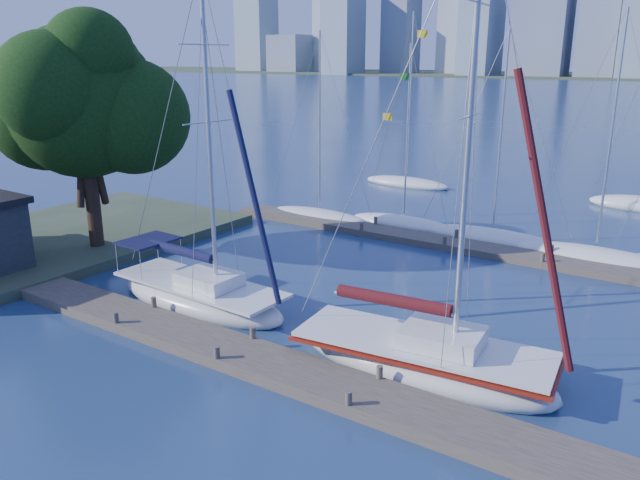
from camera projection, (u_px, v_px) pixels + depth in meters
The scene contains 12 objects.
ground at pixel (236, 358), 21.02m from camera, with size 700.00×700.00×0.00m, color navy.
near_dock at pixel (236, 353), 20.97m from camera, with size 26.00×2.00×0.40m, color #443B31.
far_dock at pixel (468, 247), 32.61m from camera, with size 30.00×1.80×0.36m, color #443B31.
shore at pixel (28, 247), 32.46m from camera, with size 12.00×22.00×0.50m, color #38472D.
tree at pixel (82, 99), 29.74m from camera, with size 9.50×8.63×11.90m.
sailboat_navy at pixel (199, 281), 25.19m from camera, with size 8.45×3.01×13.37m.
sailboat_maroon at pixel (423, 340), 19.85m from camera, with size 9.08×3.81×14.65m.
bg_boat_0 at pixel (320, 216), 38.78m from camera, with size 7.20×2.12×11.50m.
bg_boat_1 at pixel (404, 223), 37.13m from camera, with size 7.08×4.14×10.77m.
bg_boat_2 at pixel (492, 238), 34.06m from camera, with size 8.14×2.53×11.44m.
bg_boat_3 at pixel (595, 257), 30.73m from camera, with size 8.41×5.25×12.23m.
bg_boat_6 at pixel (407, 182), 48.87m from camera, with size 7.30×4.56×13.23m.
Camera 1 is at (12.99, -14.17, 9.82)m, focal length 35.00 mm.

